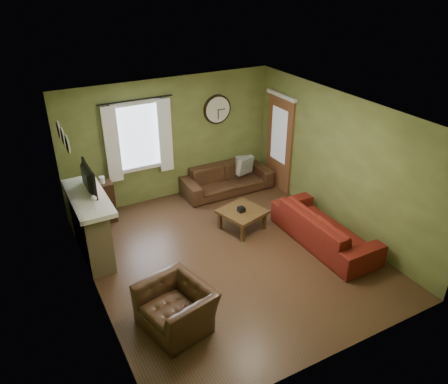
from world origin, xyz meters
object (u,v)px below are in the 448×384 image
sofa_brown (227,179)px  armchair (176,307)px  coffee_table (242,220)px  sofa_red (324,227)px  bookshelf (96,204)px

sofa_brown → armchair: 4.21m
sofa_brown → armchair: size_ratio=2.05×
coffee_table → sofa_brown: bearing=71.8°
armchair → sofa_red: bearing=87.8°
bookshelf → armchair: bookshelf is taller
sofa_red → coffee_table: sofa_red is taller
sofa_red → armchair: size_ratio=2.24×
sofa_brown → sofa_red: 2.72m
sofa_red → armchair: bearing=101.5°
armchair → coffee_table: size_ratio=1.30×
sofa_brown → armchair: armchair is taller
sofa_brown → armchair: (-2.61, -3.30, 0.02)m
sofa_red → coffee_table: 1.56m
bookshelf → sofa_red: size_ratio=0.38×
sofa_red → sofa_brown: bearing=12.3°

